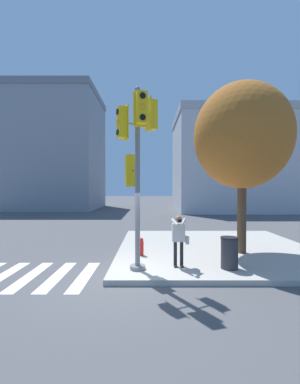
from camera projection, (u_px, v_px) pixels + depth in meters
ground_plane at (124, 280)px, 7.38m from camera, size 160.00×160.00×0.00m
sidewalk_corner at (215, 248)px, 10.88m from camera, size 8.00×8.00×0.17m
traffic_signal_pole at (137, 150)px, 7.76m from camera, size 1.25×1.27×5.55m
person_photographer at (179, 236)px, 8.10m from camera, size 0.58×0.54×1.61m
street_tree at (242, 136)px, 9.78m from camera, size 3.66×3.66×6.48m
fire_hydrant at (141, 247)px, 9.45m from camera, size 0.19×0.25×0.65m
trash_bin at (230, 253)px, 7.89m from camera, size 0.54×0.54×0.97m
building_left at (56, 151)px, 33.41m from camera, size 11.19×10.75×14.94m
building_right at (228, 163)px, 30.52m from camera, size 12.43×10.18×11.37m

